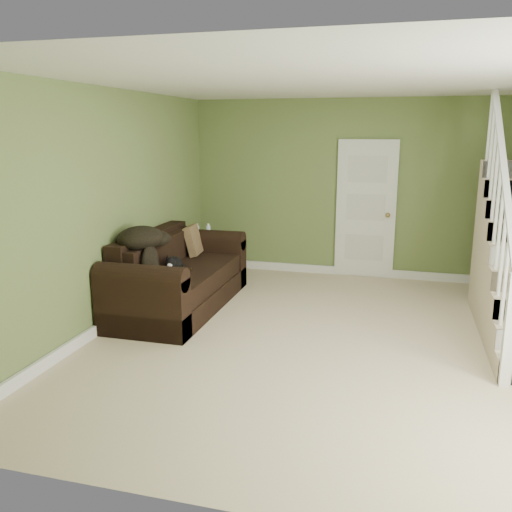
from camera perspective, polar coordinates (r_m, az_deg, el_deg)
The scene contains 14 objects.
floor at distance 5.77m, azimuth 8.11°, elevation -8.87°, with size 5.00×5.50×0.01m, color #CAB392.
ceiling at distance 5.38m, azimuth 9.04°, elevation 17.78°, with size 5.00×5.50×0.01m, color white.
wall_back at distance 8.14m, azimuth 10.89°, elevation 6.90°, with size 5.00×0.04×2.60m, color olive.
wall_front at distance 2.78m, azimuth 1.71°, elevation -4.67°, with size 5.00×0.04×2.60m, color olive.
wall_left at distance 6.22m, azimuth -15.02°, elevation 4.84°, with size 0.04×5.50×2.60m, color olive.
baseboard_back at distance 8.33m, azimuth 10.51°, elevation -1.62°, with size 5.00×0.04×0.12m, color white.
baseboard_left at distance 6.50m, azimuth -14.15°, elevation -6.05°, with size 0.04×5.50×0.12m, color white.
door at distance 8.13m, azimuth 11.48°, elevation 4.77°, with size 0.86×0.12×2.02m.
sofa at distance 6.76m, azimuth -8.33°, elevation -2.43°, with size 1.01×2.34×0.92m.
side_table at distance 7.85m, azimuth -5.43°, elevation -0.42°, with size 0.67×0.67×0.86m.
cat at distance 6.50m, azimuth -8.73°, elevation -0.88°, with size 0.28×0.50×0.24m.
banana at distance 6.46m, azimuth -7.49°, elevation -1.55°, with size 0.05×0.18×0.05m, color gold.
throw_pillow at distance 7.35m, azimuth -6.60°, elevation 1.68°, with size 0.10×0.39×0.39m, color #503920.
throw_blanket at distance 6.28m, azimuth -12.11°, elevation 1.88°, with size 0.48×0.63×0.26m, color black.
Camera 1 is at (0.61, -5.32, 2.15)m, focal length 38.00 mm.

